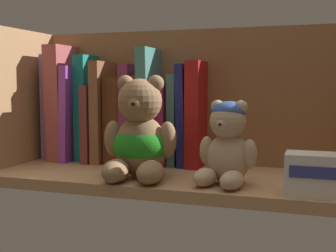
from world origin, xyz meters
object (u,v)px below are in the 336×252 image
Objects in this scene: book_9 at (154,106)px; book_1 at (68,103)px; book_2 at (79,113)px; book_13 at (198,114)px; book_11 at (177,119)px; small_product_box at (319,175)px; book_5 at (108,111)px; teddy_bear_smaller at (227,145)px; book_6 at (121,119)px; teddy_bear_larger at (140,138)px; book_4 at (99,122)px; book_12 at (186,115)px; book_7 at (134,114)px; book_0 at (57,107)px; book_10 at (166,123)px; book_3 at (89,108)px; book_8 at (144,119)px.

book_1 is at bearing 180.00° from book_9.
book_2 is 27.17cm from book_13.
book_11 is at bearing 0.00° from book_9.
book_1 reaches higher than book_2.
small_product_box is at bearing -33.18° from book_11.
teddy_bear_smaller is at bearing -27.45° from book_5.
book_6 is 44.63cm from small_product_box.
book_6 is at bearing 0.00° from book_2.
teddy_bear_larger is at bearing 179.62° from teddy_bear_smaller.
book_6 is (5.25, 0.00, 0.82)cm from book_4.
book_9 reaches higher than teddy_bear_larger.
book_12 is at bearing 0.00° from book_6.
book_7 is at bearing 0.00° from book_6.
book_12 reaches higher than small_product_box.
book_4 is (10.54, 0.00, -3.27)cm from book_0.
book_1 is 27.61cm from book_12.
book_0 is at bearing 180.00° from book_6.
book_12 is 1.47× the size of teddy_bear_smaller.
book_7 is 1.11× the size of book_11.
book_10 is at bearing 0.00° from book_2.
book_0 is 1.01× the size of book_3.
book_5 is 15.71cm from book_11.
book_8 is (8.33, 0.00, -1.44)cm from book_5.
book_0 reaches higher than book_6.
book_10 is (13.23, 0.00, -2.12)cm from book_5.
book_4 is 0.88× the size of book_11.
book_8 is 0.77× the size of book_9.
book_9 is (10.56, 0.00, 1.25)cm from book_5.
book_11 is (7.32, 0.00, 0.10)cm from book_8.
teddy_bear_smaller is (8.89, -15.07, -3.90)cm from book_13.
small_product_box is at bearing -6.09° from teddy_bear_larger.
book_0 is 1.09× the size of book_13.
teddy_bear_smaller is at bearing -43.68° from book_10.
book_9 is 4.31cm from book_10.
book_3 is 1.07× the size of book_5.
book_10 is (23.11, 0.00, -3.89)cm from book_1.
book_0 is 26.11cm from book_10.
teddy_bear_larger is (0.28, -14.97, -1.36)cm from book_10.
book_9 reaches higher than book_8.
book_5 is (9.89, 0.00, -1.77)cm from book_1.
book_2 is at bearing 180.00° from book_6.
book_0 is 21.17cm from book_8.
book_10 is at bearing 0.00° from book_7.
book_12 is at bearing 0.00° from book_0.
book_2 is 0.90× the size of book_3.
book_7 is (18.87, 0.00, -1.16)cm from book_0.
book_9 reaches higher than book_7.
book_0 is 1.64× the size of teddy_bear_smaller.
book_8 is at bearing 0.00° from book_1.
book_9 is (12.73, 0.00, 3.71)cm from book_4.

